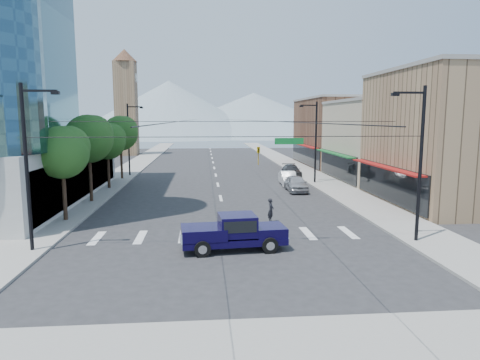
{
  "coord_description": "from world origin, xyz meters",
  "views": [
    {
      "loc": [
        -1.48,
        -24.22,
        7.19
      ],
      "look_at": [
        0.97,
        4.69,
        3.0
      ],
      "focal_mm": 32.0,
      "sensor_mm": 36.0,
      "label": 1
    }
  ],
  "objects_px": {
    "pedestrian": "(271,210)",
    "parked_car_mid": "(288,178)",
    "parked_car_near": "(296,184)",
    "pickup_truck": "(233,231)",
    "parked_car_far": "(291,171)"
  },
  "relations": [
    {
      "from": "parked_car_near",
      "to": "pickup_truck",
      "type": "bearing_deg",
      "value": -111.02
    },
    {
      "from": "pedestrian",
      "to": "parked_car_near",
      "type": "xyz_separation_m",
      "value": [
        4.47,
        12.36,
        -0.05
      ]
    },
    {
      "from": "pickup_truck",
      "to": "parked_car_mid",
      "type": "height_order",
      "value": "pickup_truck"
    },
    {
      "from": "parked_car_near",
      "to": "parked_car_mid",
      "type": "height_order",
      "value": "parked_car_near"
    },
    {
      "from": "pickup_truck",
      "to": "parked_car_mid",
      "type": "bearing_deg",
      "value": 66.21
    },
    {
      "from": "pickup_truck",
      "to": "parked_car_far",
      "type": "xyz_separation_m",
      "value": [
        9.33,
        29.49,
        -0.31
      ]
    },
    {
      "from": "pickup_truck",
      "to": "parked_car_near",
      "type": "relative_size",
      "value": 1.29
    },
    {
      "from": "pedestrian",
      "to": "parked_car_mid",
      "type": "xyz_separation_m",
      "value": [
        4.47,
        16.52,
        -0.1
      ]
    },
    {
      "from": "pedestrian",
      "to": "parked_car_mid",
      "type": "distance_m",
      "value": 17.11
    },
    {
      "from": "pickup_truck",
      "to": "parked_car_far",
      "type": "distance_m",
      "value": 30.93
    },
    {
      "from": "pickup_truck",
      "to": "parked_car_far",
      "type": "bearing_deg",
      "value": 67.07
    },
    {
      "from": "parked_car_mid",
      "to": "parked_car_far",
      "type": "distance_m",
      "value": 7.11
    },
    {
      "from": "pedestrian",
      "to": "parked_car_far",
      "type": "height_order",
      "value": "pedestrian"
    },
    {
      "from": "parked_car_near",
      "to": "parked_car_mid",
      "type": "xyz_separation_m",
      "value": [
        0.0,
        4.15,
        -0.05
      ]
    },
    {
      "from": "pedestrian",
      "to": "parked_car_near",
      "type": "bearing_deg",
      "value": 4.58
    }
  ]
}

